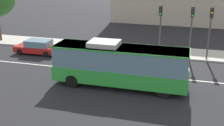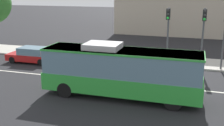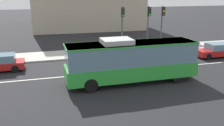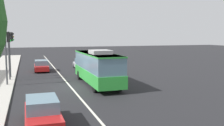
# 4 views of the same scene
# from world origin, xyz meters

# --- Properties ---
(ground_plane) EXTENTS (160.00, 160.00, 0.00)m
(ground_plane) POSITION_xyz_m (0.00, 0.00, 0.00)
(ground_plane) COLOR black
(sidewalk_kerb) EXTENTS (80.00, 3.90, 0.14)m
(sidewalk_kerb) POSITION_xyz_m (0.00, 7.04, 0.07)
(sidewalk_kerb) COLOR #B2ADA3
(sidewalk_kerb) RESTS_ON ground_plane
(lane_centre_line) EXTENTS (76.00, 0.16, 0.01)m
(lane_centre_line) POSITION_xyz_m (0.00, 0.00, 0.01)
(lane_centre_line) COLOR silver
(lane_centre_line) RESTS_ON ground_plane
(transit_bus) EXTENTS (10.00, 2.50, 3.46)m
(transit_bus) POSITION_xyz_m (0.27, -2.68, 1.81)
(transit_bus) COLOR green
(transit_bus) RESTS_ON ground_plane
(sedan_red_ahead) EXTENTS (4.51, 1.83, 1.46)m
(sedan_red_ahead) POSITION_xyz_m (-9.93, 3.13, 0.72)
(sedan_red_ahead) COLOR #B21919
(sedan_red_ahead) RESTS_ON ground_plane
(traffic_light_near_corner) EXTENTS (0.34, 0.62, 5.20)m
(traffic_light_near_corner) POSITION_xyz_m (2.27, 5.53, 3.56)
(traffic_light_near_corner) COLOR #47474C
(traffic_light_near_corner) RESTS_ON ground_plane
(traffic_light_mid_block) EXTENTS (0.32, 0.62, 5.20)m
(traffic_light_mid_block) POSITION_xyz_m (6.89, 5.46, 3.56)
(traffic_light_mid_block) COLOR #47474C
(traffic_light_mid_block) RESTS_ON ground_plane
(traffic_light_far_corner) EXTENTS (0.33, 0.62, 5.20)m
(traffic_light_far_corner) POSITION_xyz_m (5.21, 5.44, 3.56)
(traffic_light_far_corner) COLOR #47474C
(traffic_light_far_corner) RESTS_ON ground_plane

